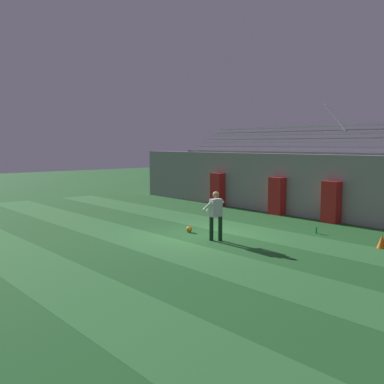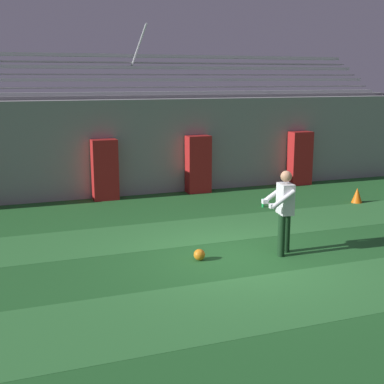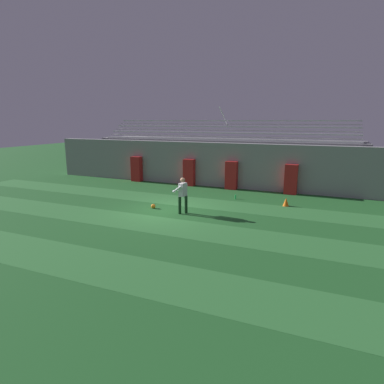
% 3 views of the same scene
% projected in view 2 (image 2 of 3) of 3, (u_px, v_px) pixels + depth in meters
% --- Properties ---
extents(ground_plane, '(80.00, 80.00, 0.00)m').
position_uv_depth(ground_plane, '(241.00, 258.00, 10.35)').
color(ground_plane, '#236028').
extents(turf_stripe_mid, '(28.00, 2.01, 0.01)m').
position_uv_depth(turf_stripe_mid, '(294.00, 296.00, 8.53)').
color(turf_stripe_mid, '#337A38').
rests_on(turf_stripe_mid, ground).
extents(turf_stripe_far, '(28.00, 2.01, 0.01)m').
position_uv_depth(turf_stripe_far, '(202.00, 230.00, 12.21)').
color(turf_stripe_far, '#337A38').
rests_on(turf_stripe_far, ground).
extents(back_wall, '(24.00, 0.60, 2.80)m').
position_uv_depth(back_wall, '(147.00, 146.00, 16.01)').
color(back_wall, gray).
rests_on(back_wall, ground).
extents(padding_pillar_gate_left, '(0.71, 0.44, 1.72)m').
position_uv_depth(padding_pillar_gate_left, '(105.00, 170.00, 15.13)').
color(padding_pillar_gate_left, '#B21E1E').
rests_on(padding_pillar_gate_left, ground).
extents(padding_pillar_gate_right, '(0.71, 0.44, 1.72)m').
position_uv_depth(padding_pillar_gate_right, '(198.00, 164.00, 16.10)').
color(padding_pillar_gate_right, '#B21E1E').
rests_on(padding_pillar_gate_right, ground).
extents(padding_pillar_far_right, '(0.71, 0.44, 1.72)m').
position_uv_depth(padding_pillar_far_right, '(300.00, 158.00, 17.31)').
color(padding_pillar_far_right, '#B21E1E').
rests_on(padding_pillar_far_right, ground).
extents(bleacher_stand, '(18.00, 3.35, 5.03)m').
position_uv_depth(bleacher_stand, '(131.00, 136.00, 17.81)').
color(bleacher_stand, gray).
rests_on(bleacher_stand, ground).
extents(goalkeeper, '(0.62, 0.63, 1.67)m').
position_uv_depth(goalkeeper, '(284.00, 207.00, 10.36)').
color(goalkeeper, '#143319').
rests_on(goalkeeper, ground).
extents(soccer_ball, '(0.22, 0.22, 0.22)m').
position_uv_depth(soccer_ball, '(199.00, 255.00, 10.18)').
color(soccer_ball, orange).
rests_on(soccer_ball, ground).
extents(traffic_cone, '(0.30, 0.30, 0.42)m').
position_uv_depth(traffic_cone, '(357.00, 195.00, 14.87)').
color(traffic_cone, orange).
rests_on(traffic_cone, ground).
extents(water_bottle, '(0.07, 0.07, 0.24)m').
position_uv_depth(water_bottle, '(263.00, 203.00, 14.37)').
color(water_bottle, green).
rests_on(water_bottle, ground).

